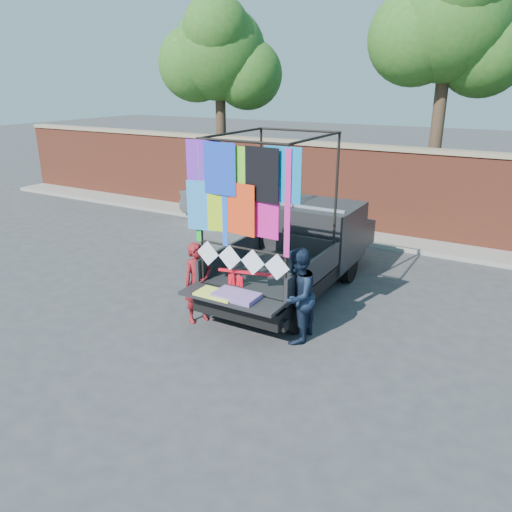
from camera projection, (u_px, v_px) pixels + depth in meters
The scene contains 10 objects.
ground at pixel (271, 331), 9.17m from camera, with size 90.00×90.00×0.00m, color #38383A.
brick_wall at pixel (386, 191), 14.45m from camera, with size 30.00×0.45×2.61m.
curb at pixel (375, 239), 14.30m from camera, with size 30.00×1.20×0.12m, color gray.
tree_left at pixel (219, 57), 17.15m from camera, with size 4.20×3.30×7.05m.
tree_mid at pixel (449, 28), 13.43m from camera, with size 4.20×3.30×7.73m.
pickup_truck at pixel (305, 247), 11.02m from camera, with size 2.19×5.49×3.46m.
sedan at pixel (237, 204), 15.78m from camera, with size 1.39×3.97×1.31m, color #B3B3BA.
woman at pixel (198, 283), 9.33m from camera, with size 0.57×0.37×1.55m, color maroon.
man at pixel (297, 296), 8.59m from camera, with size 0.83×0.65×1.70m, color #162238.
streamer_bundle at pixel (240, 282), 8.96m from camera, with size 0.99×0.28×0.69m.
Camera 1 is at (3.84, -7.24, 4.36)m, focal length 35.00 mm.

